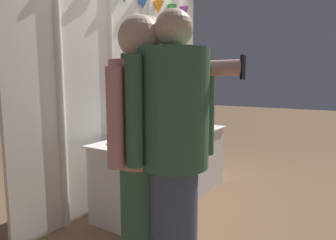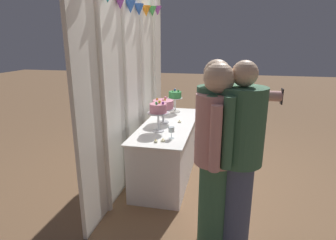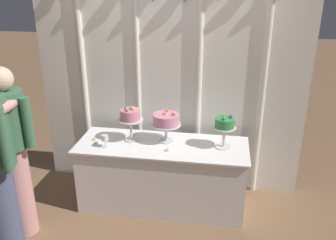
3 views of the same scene
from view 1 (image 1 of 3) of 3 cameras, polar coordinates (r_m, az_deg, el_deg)
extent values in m
plane|color=#846042|center=(3.32, 1.34, -15.40)|extent=(24.00, 24.00, 0.00)
cube|color=white|center=(3.39, -7.16, 6.78)|extent=(2.96, 0.04, 2.50)
cylinder|color=white|center=(2.68, -20.15, 6.17)|extent=(0.07, 0.07, 2.50)
cylinder|color=white|center=(3.11, -10.91, 6.63)|extent=(0.06, 0.06, 2.50)
cylinder|color=white|center=(3.63, -3.63, 6.87)|extent=(0.07, 0.07, 2.50)
cylinder|color=white|center=(4.20, 1.79, 6.98)|extent=(0.07, 0.07, 2.50)
cone|color=blue|center=(3.59, -4.89, 21.64)|extent=(0.13, 0.13, 0.14)
cone|color=orange|center=(3.84, -1.82, 20.90)|extent=(0.13, 0.13, 0.14)
cone|color=green|center=(4.11, 0.82, 20.38)|extent=(0.13, 0.13, 0.14)
cone|color=purple|center=(4.39, 3.12, 20.06)|extent=(0.13, 0.13, 0.14)
cube|color=white|center=(3.25, -0.18, -9.24)|extent=(1.72, 0.61, 0.71)
cube|color=white|center=(3.16, -0.19, -2.90)|extent=(1.77, 0.66, 0.01)
cylinder|color=silver|center=(2.91, -4.67, -3.57)|extent=(0.14, 0.14, 0.01)
cylinder|color=silver|center=(2.89, -4.70, -1.38)|extent=(0.03, 0.03, 0.21)
cylinder|color=silver|center=(2.88, -4.72, 0.81)|extent=(0.26, 0.26, 0.01)
cylinder|color=pink|center=(2.87, -4.73, 1.98)|extent=(0.21, 0.21, 0.11)
sphere|color=yellow|center=(2.88, -4.23, 3.44)|extent=(0.04, 0.04, 0.04)
sphere|color=green|center=(2.88, -5.20, 3.29)|extent=(0.02, 0.02, 0.02)
cone|color=green|center=(2.83, -5.43, 3.43)|extent=(0.03, 0.03, 0.04)
sphere|color=purple|center=(2.81, -3.91, 3.30)|extent=(0.03, 0.03, 0.03)
cylinder|color=silver|center=(3.22, -1.14, -2.45)|extent=(0.15, 0.15, 0.01)
cylinder|color=silver|center=(3.21, -1.14, -0.80)|extent=(0.03, 0.03, 0.18)
cylinder|color=silver|center=(3.20, -1.15, 0.85)|extent=(0.31, 0.31, 0.01)
cylinder|color=pink|center=(3.19, -1.15, 1.90)|extent=(0.27, 0.27, 0.11)
sphere|color=pink|center=(3.25, -0.16, 3.28)|extent=(0.04, 0.04, 0.04)
sphere|color=orange|center=(3.23, -2.37, 3.17)|extent=(0.03, 0.03, 0.03)
cone|color=#DB333D|center=(3.16, -1.33, 3.06)|extent=(0.02, 0.02, 0.03)
cone|color=yellow|center=(3.17, -0.75, 3.22)|extent=(0.03, 0.03, 0.04)
cylinder|color=silver|center=(3.71, 4.49, -1.14)|extent=(0.16, 0.16, 0.01)
cylinder|color=silver|center=(3.70, 4.51, 0.49)|extent=(0.03, 0.03, 0.20)
cylinder|color=silver|center=(3.68, 4.53, 2.12)|extent=(0.23, 0.23, 0.01)
cylinder|color=#388E47|center=(3.68, 4.54, 2.93)|extent=(0.19, 0.19, 0.09)
sphere|color=blue|center=(3.73, 4.75, 3.99)|extent=(0.03, 0.03, 0.03)
cone|color=green|center=(3.67, 3.90, 3.92)|extent=(0.02, 0.02, 0.03)
sphere|color=green|center=(3.64, 5.21, 3.89)|extent=(0.03, 0.03, 0.03)
cylinder|color=silver|center=(2.62, -3.89, -4.90)|extent=(0.06, 0.06, 0.00)
cylinder|color=silver|center=(2.61, -3.90, -4.09)|extent=(0.01, 0.01, 0.07)
cylinder|color=silver|center=(2.60, -3.91, -2.69)|extent=(0.07, 0.07, 0.06)
cylinder|color=beige|center=(2.58, -8.56, -5.02)|extent=(0.04, 0.04, 0.02)
sphere|color=#F9CC4C|center=(2.57, -8.57, -4.59)|extent=(0.01, 0.01, 0.01)
cylinder|color=beige|center=(2.57, -6.70, -5.04)|extent=(0.05, 0.05, 0.02)
sphere|color=#F9CC4C|center=(2.56, -6.70, -4.64)|extent=(0.01, 0.01, 0.01)
cylinder|color=beige|center=(3.15, 2.59, -2.65)|extent=(0.05, 0.05, 0.02)
sphere|color=#F9CC4C|center=(3.15, 2.59, -2.34)|extent=(0.01, 0.01, 0.01)
cylinder|color=#D6938E|center=(1.90, -3.63, -18.40)|extent=(0.24, 0.24, 0.93)
cylinder|color=#3D6B4C|center=(1.71, -3.83, 3.90)|extent=(0.34, 0.34, 0.52)
sphere|color=beige|center=(1.73, -3.94, 16.03)|extent=(0.21, 0.21, 0.21)
cylinder|color=#3D6B4C|center=(1.57, -8.56, 3.17)|extent=(0.08, 0.08, 0.45)
cylinder|color=#3D6B4C|center=(1.86, 0.17, 3.94)|extent=(0.08, 0.08, 0.45)
cylinder|color=#4C5675|center=(1.77, 1.01, -21.97)|extent=(0.36, 0.36, 0.84)
cylinder|color=#3D6B4C|center=(1.55, 1.07, 2.17)|extent=(0.50, 0.50, 0.62)
sphere|color=beige|center=(1.57, 1.11, 17.20)|extent=(0.20, 0.20, 0.20)
cylinder|color=#3D6B4C|center=(1.44, -6.55, 1.58)|extent=(0.08, 0.08, 0.54)
cylinder|color=#3D6B4C|center=(1.69, 7.56, 2.45)|extent=(0.08, 0.08, 0.54)
cylinder|color=#3D6B4C|center=(1.84, -4.97, -20.91)|extent=(0.25, 0.25, 0.84)
cylinder|color=#D6938E|center=(1.63, -5.25, 1.39)|extent=(0.35, 0.35, 0.56)
sphere|color=beige|center=(1.63, -5.43, 15.51)|extent=(0.24, 0.24, 0.24)
cylinder|color=#D6938E|center=(1.46, -10.18, 0.36)|extent=(0.08, 0.08, 0.50)
cylinder|color=#D6938E|center=(1.67, 5.99, 9.87)|extent=(0.08, 0.50, 0.08)
cube|color=black|center=(1.58, 14.25, 9.82)|extent=(0.06, 0.01, 0.12)
camera|label=2|loc=(1.32, -103.10, 20.64)|focal=29.65mm
camera|label=3|loc=(3.75, 60.74, 20.11)|focal=38.14mm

